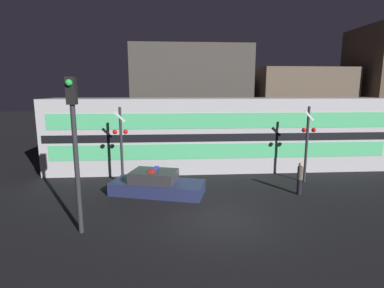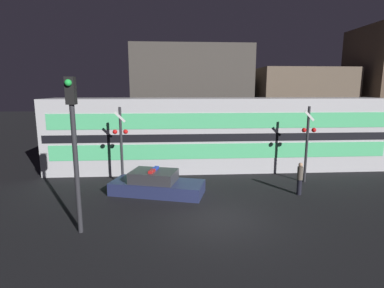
# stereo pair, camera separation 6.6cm
# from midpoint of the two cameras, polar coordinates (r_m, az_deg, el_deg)

# --- Properties ---
(ground_plane) EXTENTS (120.00, 120.00, 0.00)m
(ground_plane) POSITION_cam_midpoint_polar(r_m,az_deg,el_deg) (12.17, 5.07, -14.14)
(ground_plane) COLOR black
(train) EXTENTS (21.04, 3.15, 4.49)m
(train) POSITION_cam_midpoint_polar(r_m,az_deg,el_deg) (19.16, 5.16, 1.98)
(train) COLOR silver
(train) RESTS_ON ground_plane
(police_car) EXTENTS (4.76, 2.88, 1.26)m
(police_car) POSITION_cam_midpoint_polar(r_m,az_deg,el_deg) (14.85, -6.65, -7.66)
(police_car) COLOR navy
(police_car) RESTS_ON ground_plane
(pedestrian) EXTENTS (0.27, 0.27, 1.60)m
(pedestrian) POSITION_cam_midpoint_polar(r_m,az_deg,el_deg) (15.39, 19.96, -6.17)
(pedestrian) COLOR black
(pedestrian) RESTS_ON ground_plane
(crossing_signal_near) EXTENTS (0.78, 0.33, 4.15)m
(crossing_signal_near) POSITION_cam_midpoint_polar(r_m,az_deg,el_deg) (17.21, 21.21, 0.60)
(crossing_signal_near) COLOR #2D2D33
(crossing_signal_near) RESTS_ON ground_plane
(crossing_signal_far) EXTENTS (0.78, 0.33, 4.16)m
(crossing_signal_far) POSITION_cam_midpoint_polar(r_m,az_deg,el_deg) (15.86, -13.24, 0.25)
(crossing_signal_far) COLOR #2D2D33
(crossing_signal_far) RESTS_ON ground_plane
(traffic_light_corner) EXTENTS (0.30, 0.46, 5.45)m
(traffic_light_corner) POSITION_cam_midpoint_polar(r_m,az_deg,el_deg) (10.85, -21.40, 1.10)
(traffic_light_corner) COLOR #2D2D33
(traffic_light_corner) RESTS_ON ground_plane
(building_left) EXTENTS (10.46, 4.92, 8.81)m
(building_left) POSITION_cam_midpoint_polar(r_m,az_deg,el_deg) (27.78, -0.08, 9.10)
(building_left) COLOR #47423D
(building_left) RESTS_ON ground_plane
(building_center) EXTENTS (8.25, 4.60, 6.89)m
(building_center) POSITION_cam_midpoint_polar(r_m,az_deg,el_deg) (29.50, 20.22, 6.68)
(building_center) COLOR brown
(building_center) RESTS_ON ground_plane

